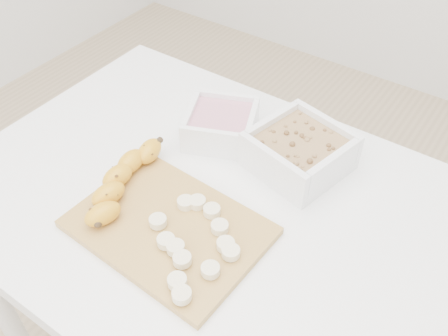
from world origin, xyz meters
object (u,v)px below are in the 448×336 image
Objects in this scene: bowl_yogurt at (221,124)px; cutting_board at (169,227)px; table at (215,233)px; bowl_granola at (299,151)px; banana at (122,181)px.

cutting_board is (0.07, -0.26, -0.03)m from bowl_yogurt.
table is 0.23m from bowl_granola.
table is at bearing 76.64° from cutting_board.
bowl_granola is 0.62× the size of cutting_board.
bowl_granola is 0.30m from cutting_board.
bowl_yogurt is at bearing 75.99° from banana.
bowl_yogurt is 0.18m from bowl_granola.
bowl_granola reaches higher than banana.
bowl_yogurt is 0.80× the size of banana.
cutting_board is at bearing -103.36° from table.
table is 0.22m from banana.
table is 3.05× the size of cutting_board.
bowl_granola reaches higher than bowl_yogurt.
bowl_granola reaches higher than cutting_board.
banana reaches higher than cutting_board.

